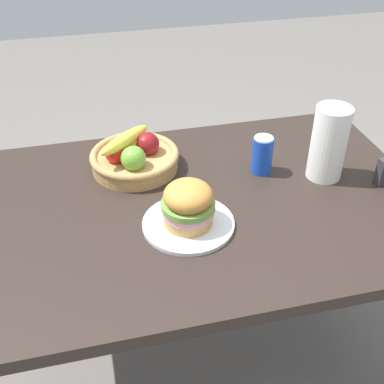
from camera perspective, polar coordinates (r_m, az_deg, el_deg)
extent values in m
plane|color=slate|center=(2.02, 0.33, -18.41)|extent=(8.00, 8.00, 0.00)
cube|color=#2D231E|center=(1.49, 0.42, -1.72)|extent=(1.40, 0.90, 0.04)
cylinder|color=#2D231E|center=(2.01, -19.86, -6.38)|extent=(0.07, 0.07, 0.71)
cylinder|color=#2D231E|center=(2.18, 13.98, -1.39)|extent=(0.07, 0.07, 0.71)
cylinder|color=white|center=(1.38, -0.42, -3.68)|extent=(0.26, 0.26, 0.01)
cylinder|color=tan|center=(1.37, -0.43, -3.00)|extent=(0.14, 0.14, 0.03)
cylinder|color=pink|center=(1.35, -0.43, -2.15)|extent=(0.14, 0.14, 0.02)
cylinder|color=olive|center=(1.34, -0.44, -1.47)|extent=(0.15, 0.15, 0.02)
ellipsoid|color=gold|center=(1.32, -0.44, -0.42)|extent=(0.14, 0.14, 0.08)
cylinder|color=blue|center=(1.59, 8.14, 4.23)|extent=(0.07, 0.07, 0.12)
cylinder|color=silver|center=(1.56, 8.34, 6.20)|extent=(0.06, 0.06, 0.00)
cylinder|color=tan|center=(1.62, -6.62, 3.53)|extent=(0.28, 0.28, 0.05)
torus|color=tan|center=(1.61, -6.68, 4.29)|extent=(0.29, 0.29, 0.02)
sphere|color=maroon|center=(1.61, -5.19, 5.55)|extent=(0.08, 0.08, 0.08)
sphere|color=gold|center=(1.62, -7.10, 5.63)|extent=(0.07, 0.07, 0.07)
sphere|color=red|center=(1.58, -8.77, 4.54)|extent=(0.07, 0.07, 0.07)
sphere|color=#6BAD38|center=(1.54, -6.80, 3.87)|extent=(0.08, 0.08, 0.08)
ellipsoid|color=yellow|center=(1.58, -7.78, 5.99)|extent=(0.19, 0.18, 0.05)
cylinder|color=white|center=(1.58, 15.55, 5.47)|extent=(0.11, 0.11, 0.24)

